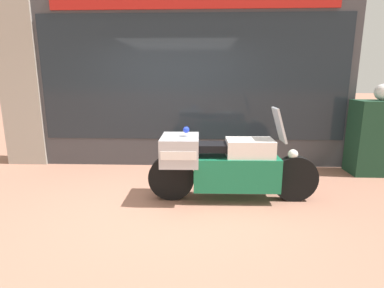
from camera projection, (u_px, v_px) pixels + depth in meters
ground_plane at (163, 202)px, 4.27m from camera, size 60.00×60.00×0.00m
shop_building at (155, 81)px, 5.87m from camera, size 6.81×0.55×3.32m
window_display at (191, 141)px, 6.14m from camera, size 5.57×0.30×1.88m
paramedic_motorcycle at (222, 163)px, 4.24m from camera, size 2.41×0.72×1.34m
utility_cabinet at (380, 138)px, 5.39m from camera, size 1.00×0.54×1.34m
white_helmet at (383, 92)px, 5.23m from camera, size 0.29×0.29×0.29m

